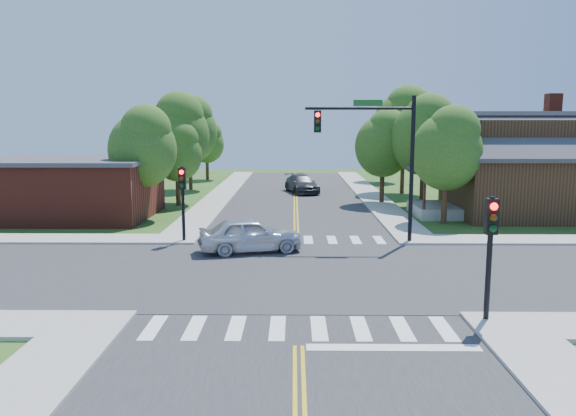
{
  "coord_description": "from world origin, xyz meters",
  "views": [
    {
      "loc": [
        -0.13,
        -21.69,
        5.9
      ],
      "look_at": [
        -0.39,
        2.72,
        2.2
      ],
      "focal_mm": 35.0,
      "sensor_mm": 36.0,
      "label": 1
    }
  ],
  "objects_px": {
    "signal_pole_nw": "(183,190)",
    "car_silver": "(250,235)",
    "signal_mast_ne": "(378,145)",
    "signal_pole_se": "(491,236)",
    "house_ne": "(533,164)",
    "car_dgrey": "(302,184)"
  },
  "relations": [
    {
      "from": "signal_mast_ne",
      "to": "car_silver",
      "type": "distance_m",
      "value": 7.57
    },
    {
      "from": "signal_pole_se",
      "to": "signal_pole_nw",
      "type": "distance_m",
      "value": 15.84
    },
    {
      "from": "car_silver",
      "to": "car_dgrey",
      "type": "distance_m",
      "value": 22.34
    },
    {
      "from": "signal_pole_nw",
      "to": "car_dgrey",
      "type": "xyz_separation_m",
      "value": [
        6.13,
        20.1,
        -1.91
      ]
    },
    {
      "from": "car_silver",
      "to": "car_dgrey",
      "type": "bearing_deg",
      "value": -21.14
    },
    {
      "from": "house_ne",
      "to": "car_dgrey",
      "type": "height_order",
      "value": "house_ne"
    },
    {
      "from": "signal_mast_ne",
      "to": "house_ne",
      "type": "distance_m",
      "value": 14.23
    },
    {
      "from": "signal_pole_nw",
      "to": "car_silver",
      "type": "distance_m",
      "value": 4.45
    },
    {
      "from": "signal_pole_nw",
      "to": "car_silver",
      "type": "height_order",
      "value": "signal_pole_nw"
    },
    {
      "from": "signal_pole_se",
      "to": "car_silver",
      "type": "xyz_separation_m",
      "value": [
        -7.73,
        9.12,
        -1.86
      ]
    },
    {
      "from": "car_silver",
      "to": "signal_mast_ne",
      "type": "bearing_deg",
      "value": -85.23
    },
    {
      "from": "house_ne",
      "to": "signal_pole_nw",
      "type": "bearing_deg",
      "value": -157.31
    },
    {
      "from": "signal_pole_nw",
      "to": "house_ne",
      "type": "bearing_deg",
      "value": 22.69
    },
    {
      "from": "signal_pole_se",
      "to": "car_dgrey",
      "type": "relative_size",
      "value": 0.69
    },
    {
      "from": "car_silver",
      "to": "signal_pole_se",
      "type": "bearing_deg",
      "value": -154.0
    },
    {
      "from": "signal_pole_nw",
      "to": "car_silver",
      "type": "xyz_separation_m",
      "value": [
        3.47,
        -2.08,
        -1.86
      ]
    },
    {
      "from": "signal_mast_ne",
      "to": "house_ne",
      "type": "relative_size",
      "value": 0.55
    },
    {
      "from": "signal_pole_se",
      "to": "car_silver",
      "type": "relative_size",
      "value": 0.75
    },
    {
      "from": "signal_mast_ne",
      "to": "car_silver",
      "type": "bearing_deg",
      "value": -160.94
    },
    {
      "from": "signal_pole_se",
      "to": "car_silver",
      "type": "bearing_deg",
      "value": 130.28
    },
    {
      "from": "signal_mast_ne",
      "to": "signal_pole_nw",
      "type": "height_order",
      "value": "signal_mast_ne"
    },
    {
      "from": "signal_pole_nw",
      "to": "house_ne",
      "type": "xyz_separation_m",
      "value": [
        20.71,
        8.66,
        0.67
      ]
    }
  ]
}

